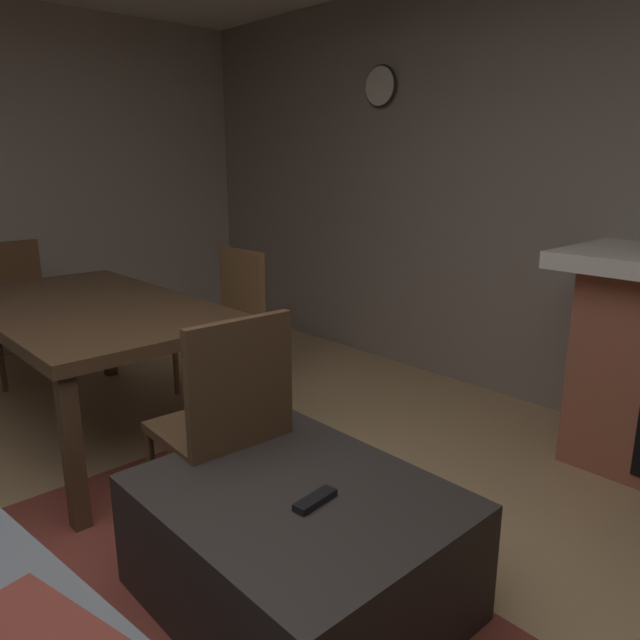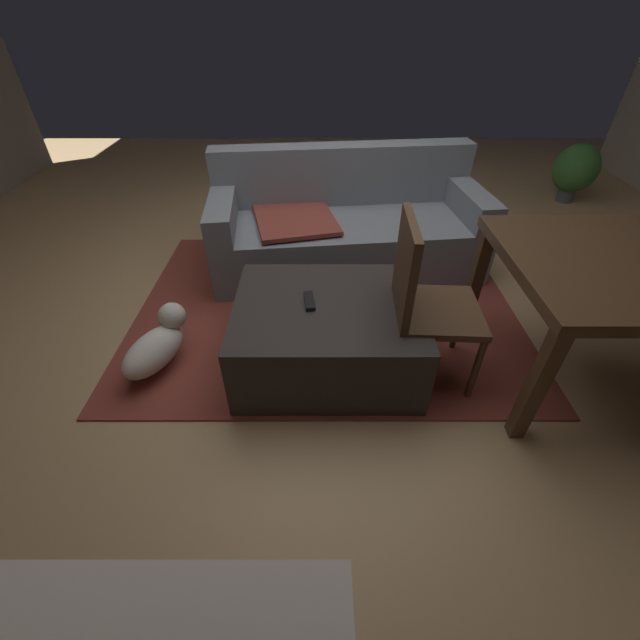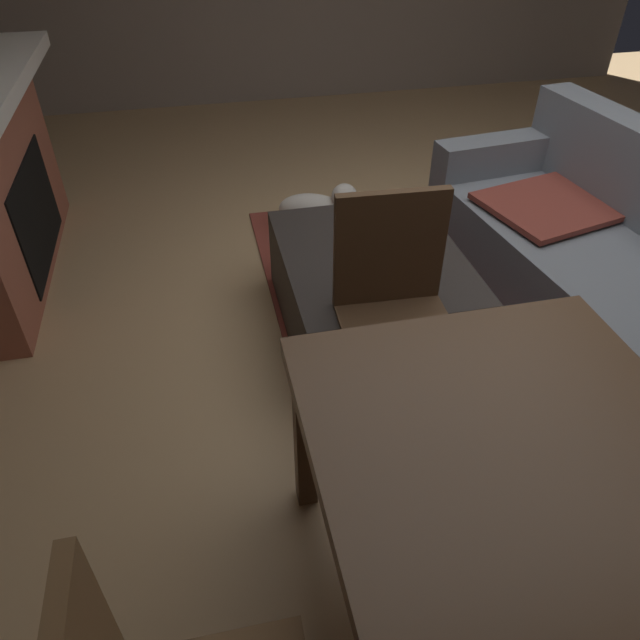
{
  "view_description": "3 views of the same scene",
  "coord_description": "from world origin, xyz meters",
  "px_view_note": "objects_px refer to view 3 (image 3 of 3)",
  "views": [
    {
      "loc": [
        -1.35,
        0.5,
        1.48
      ],
      "look_at": [
        0.54,
        -1.25,
        0.79
      ],
      "focal_mm": 33.69,
      "sensor_mm": 36.0,
      "label": 1
    },
    {
      "loc": [
        -0.06,
        -2.37,
        1.7
      ],
      "look_at": [
        -0.06,
        -1.31,
        0.86
      ],
      "focal_mm": 22.58,
      "sensor_mm": 36.0,
      "label": 2
    },
    {
      "loc": [
        2.22,
        -1.38,
        1.89
      ],
      "look_at": [
        0.63,
        -1.02,
        0.6
      ],
      "focal_mm": 33.06,
      "sensor_mm": 36.0,
      "label": 3
    }
  ],
  "objects_px": {
    "ottoman_coffee_table": "(369,291)",
    "tv_remote": "(368,240)",
    "dining_table": "(595,607)",
    "dining_chair_west": "(394,299)",
    "couch": "(609,263)",
    "small_dog": "(318,208)"
  },
  "relations": [
    {
      "from": "ottoman_coffee_table",
      "to": "tv_remote",
      "type": "bearing_deg",
      "value": 174.51
    },
    {
      "from": "dining_table",
      "to": "dining_chair_west",
      "type": "relative_size",
      "value": 1.96
    },
    {
      "from": "couch",
      "to": "dining_chair_west",
      "type": "bearing_deg",
      "value": -75.22
    },
    {
      "from": "tv_remote",
      "to": "ottoman_coffee_table",
      "type": "bearing_deg",
      "value": -11.82
    },
    {
      "from": "dining_table",
      "to": "ottoman_coffee_table",
      "type": "bearing_deg",
      "value": 177.99
    },
    {
      "from": "tv_remote",
      "to": "small_dog",
      "type": "bearing_deg",
      "value": 177.1
    },
    {
      "from": "ottoman_coffee_table",
      "to": "couch",
      "type": "bearing_deg",
      "value": 82.53
    },
    {
      "from": "ottoman_coffee_table",
      "to": "dining_table",
      "type": "height_order",
      "value": "dining_table"
    },
    {
      "from": "couch",
      "to": "dining_chair_west",
      "type": "relative_size",
      "value": 2.26
    },
    {
      "from": "tv_remote",
      "to": "couch",
      "type": "bearing_deg",
      "value": 71.38
    },
    {
      "from": "dining_chair_west",
      "to": "couch",
      "type": "bearing_deg",
      "value": 104.78
    },
    {
      "from": "dining_chair_west",
      "to": "small_dog",
      "type": "height_order",
      "value": "dining_chair_west"
    },
    {
      "from": "couch",
      "to": "tv_remote",
      "type": "xyz_separation_m",
      "value": [
        -0.25,
        -1.17,
        0.13
      ]
    },
    {
      "from": "tv_remote",
      "to": "small_dog",
      "type": "xyz_separation_m",
      "value": [
        -0.87,
        -0.05,
        -0.27
      ]
    },
    {
      "from": "couch",
      "to": "dining_table",
      "type": "distance_m",
      "value": 2.08
    },
    {
      "from": "ottoman_coffee_table",
      "to": "small_dog",
      "type": "distance_m",
      "value": 0.97
    },
    {
      "from": "dining_table",
      "to": "couch",
      "type": "bearing_deg",
      "value": 142.72
    },
    {
      "from": "small_dog",
      "to": "dining_chair_west",
      "type": "bearing_deg",
      "value": -0.61
    },
    {
      "from": "ottoman_coffee_table",
      "to": "dining_chair_west",
      "type": "xyz_separation_m",
      "value": [
        0.48,
        -0.06,
        0.31
      ]
    },
    {
      "from": "dining_table",
      "to": "small_dog",
      "type": "bearing_deg",
      "value": 179.58
    },
    {
      "from": "couch",
      "to": "dining_table",
      "type": "bearing_deg",
      "value": -37.28
    },
    {
      "from": "small_dog",
      "to": "tv_remote",
      "type": "bearing_deg",
      "value": 3.43
    }
  ]
}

